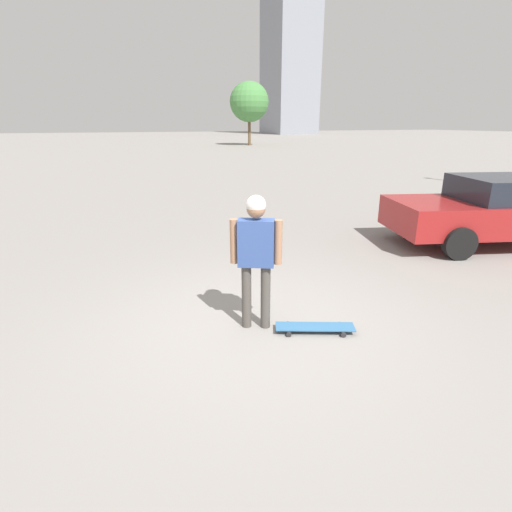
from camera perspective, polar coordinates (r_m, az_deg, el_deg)
ground_plane at (r=5.20m, az=0.00°, el=-9.99°), size 220.00×220.00×0.00m
person at (r=4.79m, az=0.00°, el=1.23°), size 0.37×0.57×1.69m
skateboard at (r=5.10m, az=8.42°, el=-10.01°), size 0.59×0.99×0.08m
car_parked_near at (r=9.92m, az=31.87°, el=5.64°), size 3.05×4.95×1.43m
building_block_distant at (r=96.00m, az=4.89°, el=27.91°), size 11.61×9.21×36.33m
tree_distant at (r=47.00m, az=-0.97°, el=21.16°), size 4.30×4.30×6.77m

